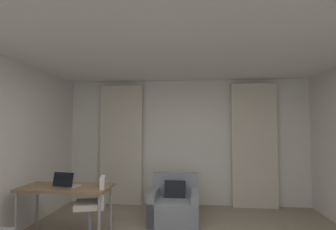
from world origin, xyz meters
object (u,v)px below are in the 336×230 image
desk (66,191)px  laptop (66,184)px  armchair (175,205)px  desk_chair (93,212)px

desk → laptop: (0.02, -0.04, 0.11)m
armchair → desk_chair: size_ratio=0.94×
desk_chair → laptop: (-0.40, 0.01, 0.39)m
desk_chair → laptop: size_ratio=2.46×
desk_chair → desk: bearing=173.2°
desk_chair → laptop: laptop is taller
armchair → desk_chair: 1.43m
laptop → desk_chair: bearing=-1.0°
armchair → desk: (-1.53, -0.86, 0.41)m
desk_chair → laptop: 0.56m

